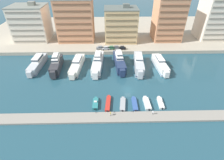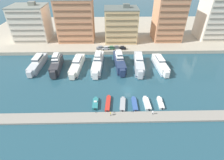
% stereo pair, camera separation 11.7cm
% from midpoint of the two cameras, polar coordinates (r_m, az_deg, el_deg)
% --- Properties ---
extents(ground_plane, '(400.00, 400.00, 0.00)m').
position_cam_midpoint_polar(ground_plane, '(70.04, 5.23, -3.27)').
color(ground_plane, '#234C5B').
extents(quay_promenade, '(180.00, 70.00, 1.84)m').
position_cam_midpoint_polar(quay_promenade, '(128.99, 2.28, 15.59)').
color(quay_promenade, '#ADA38E').
rests_on(quay_promenade, ground).
extents(pier_dock, '(120.00, 4.46, 0.66)m').
position_cam_midpoint_polar(pier_dock, '(58.84, 6.67, -11.94)').
color(pier_dock, gray).
rests_on(pier_dock, ground).
extents(yacht_silver_far_left, '(4.71, 20.04, 6.83)m').
position_cam_midpoint_polar(yacht_silver_far_left, '(91.25, -23.10, 5.09)').
color(yacht_silver_far_left, silver).
rests_on(yacht_silver_far_left, ground).
extents(yacht_charcoal_left, '(4.95, 18.25, 8.74)m').
position_cam_midpoint_polar(yacht_charcoal_left, '(85.90, -17.66, 4.94)').
color(yacht_charcoal_left, '#333338').
rests_on(yacht_charcoal_left, ground).
extents(yacht_ivory_mid_left, '(5.65, 21.21, 6.40)m').
position_cam_midpoint_polar(yacht_ivory_mid_left, '(84.84, -11.26, 5.00)').
color(yacht_ivory_mid_left, silver).
rests_on(yacht_ivory_mid_left, ground).
extents(yacht_white_center_left, '(5.42, 22.24, 8.44)m').
position_cam_midpoint_polar(yacht_white_center_left, '(83.80, -4.61, 5.71)').
color(yacht_white_center_left, white).
rests_on(yacht_white_center_left, ground).
extents(yacht_navy_center, '(5.52, 21.05, 8.56)m').
position_cam_midpoint_polar(yacht_navy_center, '(84.67, 2.47, 6.13)').
color(yacht_navy_center, navy).
rests_on(yacht_navy_center, ground).
extents(yacht_silver_center_right, '(5.37, 20.87, 7.46)m').
position_cam_midpoint_polar(yacht_silver_center_right, '(84.01, 8.81, 5.40)').
color(yacht_silver_center_right, silver).
rests_on(yacht_silver_center_right, ground).
extents(yacht_white_mid_right, '(4.82, 19.18, 6.55)m').
position_cam_midpoint_polar(yacht_white_mid_right, '(86.42, 15.54, 5.03)').
color(yacht_white_mid_right, white).
rests_on(yacht_white_mid_right, ground).
extents(motorboat_teal_far_left, '(1.93, 6.45, 1.45)m').
position_cam_midpoint_polar(motorboat_teal_far_left, '(63.16, -5.38, -7.63)').
color(motorboat_teal_far_left, teal).
rests_on(motorboat_teal_far_left, ground).
extents(motorboat_red_left, '(2.21, 8.61, 0.97)m').
position_cam_midpoint_polar(motorboat_red_left, '(62.98, -1.26, -7.65)').
color(motorboat_red_left, red).
rests_on(motorboat_red_left, ground).
extents(motorboat_grey_mid_left, '(2.55, 7.52, 0.89)m').
position_cam_midpoint_polar(motorboat_grey_mid_left, '(62.84, 3.54, -7.89)').
color(motorboat_grey_mid_left, '#9EA3A8').
rests_on(motorboat_grey_mid_left, ground).
extents(motorboat_blue_center_left, '(1.79, 7.56, 0.87)m').
position_cam_midpoint_polar(motorboat_blue_center_left, '(63.39, 7.42, -7.74)').
color(motorboat_blue_center_left, '#33569E').
rests_on(motorboat_blue_center_left, ground).
extents(motorboat_white_center, '(2.16, 7.21, 1.04)m').
position_cam_midpoint_polar(motorboat_white_center, '(64.17, 11.35, -7.48)').
color(motorboat_white_center, white).
rests_on(motorboat_white_center, ground).
extents(motorboat_white_center_right, '(1.93, 6.73, 1.37)m').
position_cam_midpoint_polar(motorboat_white_center_right, '(65.57, 15.58, -7.19)').
color(motorboat_white_center_right, white).
rests_on(motorboat_white_center_right, ground).
extents(car_grey_far_left, '(4.16, 2.04, 1.80)m').
position_cam_midpoint_polar(car_grey_far_left, '(98.53, -3.84, 10.54)').
color(car_grey_far_left, slate).
rests_on(car_grey_far_left, quay_promenade).
extents(car_silver_left, '(4.18, 2.08, 1.80)m').
position_cam_midpoint_polar(car_silver_left, '(97.79, -1.94, 10.41)').
color(car_silver_left, '#B7BCC1').
rests_on(car_silver_left, quay_promenade).
extents(car_green_mid_left, '(4.17, 2.07, 1.80)m').
position_cam_midpoint_polar(car_green_mid_left, '(98.17, -0.21, 10.53)').
color(car_green_mid_left, '#2D6642').
rests_on(car_green_mid_left, quay_promenade).
extents(car_grey_center_left, '(4.16, 2.05, 1.80)m').
position_cam_midpoint_polar(car_grey_center_left, '(98.71, 1.44, 10.65)').
color(car_grey_center_left, slate).
rests_on(car_grey_center_left, quay_promenade).
extents(car_black_center, '(4.20, 2.13, 1.80)m').
position_cam_midpoint_polar(car_black_center, '(98.19, 3.39, 10.47)').
color(car_black_center, black).
rests_on(car_black_center, quay_promenade).
extents(apartment_block_far_left, '(20.07, 16.46, 21.84)m').
position_cam_midpoint_polar(apartment_block_far_left, '(119.92, -24.79, 16.59)').
color(apartment_block_far_left, silver).
rests_on(apartment_block_far_left, quay_promenade).
extents(apartment_block_left, '(21.31, 13.50, 25.99)m').
position_cam_midpoint_polar(apartment_block_left, '(109.74, -11.79, 18.61)').
color(apartment_block_left, tan).
rests_on(apartment_block_left, quay_promenade).
extents(apartment_block_mid_left, '(18.97, 14.52, 21.10)m').
position_cam_midpoint_polar(apartment_block_mid_left, '(107.68, 2.92, 17.59)').
color(apartment_block_mid_left, '#E0BC84').
rests_on(apartment_block_mid_left, quay_promenade).
extents(apartment_block_center_left, '(16.53, 15.11, 28.41)m').
position_cam_midpoint_polar(apartment_block_center_left, '(114.04, 18.04, 18.94)').
color(apartment_block_center_left, tan).
rests_on(apartment_block_center_left, quay_promenade).
extents(apartment_block_center, '(17.56, 15.83, 26.80)m').
position_cam_midpoint_polar(apartment_block_center, '(127.82, 30.75, 17.15)').
color(apartment_block_center, silver).
rests_on(apartment_block_center, quay_promenade).
extents(pedestrian_near_edge, '(0.56, 0.38, 1.58)m').
position_cam_midpoint_polar(pedestrian_near_edge, '(59.76, 13.29, -10.21)').
color(pedestrian_near_edge, '#4C515B').
rests_on(pedestrian_near_edge, pier_dock).
extents(pedestrian_mid_deck, '(0.26, 0.66, 1.70)m').
position_cam_midpoint_polar(pedestrian_mid_deck, '(57.82, -0.47, -10.78)').
color(pedestrian_mid_deck, '#4C515B').
rests_on(pedestrian_mid_deck, pier_dock).
extents(bollard_west, '(0.20, 0.20, 0.61)m').
position_cam_midpoint_polar(bollard_west, '(59.43, -5.29, -10.33)').
color(bollard_west, '#2D2D33').
rests_on(bollard_west, pier_dock).
extents(bollard_west_mid, '(0.20, 0.20, 0.61)m').
position_cam_midpoint_polar(bollard_west_mid, '(59.28, 0.68, -10.29)').
color(bollard_west_mid, '#2D2D33').
rests_on(bollard_west_mid, pier_dock).
extents(bollard_east_mid, '(0.20, 0.20, 0.61)m').
position_cam_midpoint_polar(bollard_east_mid, '(59.76, 6.61, -10.13)').
color(bollard_east_mid, '#2D2D33').
rests_on(bollard_east_mid, pier_dock).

